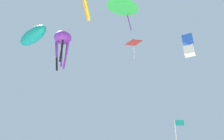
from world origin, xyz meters
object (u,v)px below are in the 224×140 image
Objects in this scene: kite_octopus_purple at (63,40)px; kite_diamond_red at (134,43)px; kite_inflatable_teal at (33,36)px; kite_box_blue at (188,46)px; kite_delta_green at (123,5)px.

kite_octopus_purple is 1.93× the size of kite_diamond_red.
kite_octopus_purple is at bearing 74.90° from kite_inflatable_teal.
kite_diamond_red is 1.35× the size of kite_box_blue.
kite_diamond_red reaches higher than kite_inflatable_teal.
kite_box_blue is (5.66, -12.57, -6.82)m from kite_diamond_red.
kite_inflatable_teal is 1.98× the size of kite_diamond_red.
kite_inflatable_teal is 2.67× the size of kite_box_blue.
kite_diamond_red is (2.56, 20.07, 6.22)m from kite_delta_green.
kite_box_blue is (8.22, 7.51, -0.60)m from kite_delta_green.
kite_delta_green is 0.59× the size of kite_inflatable_teal.
kite_box_blue is at bearing 111.00° from kite_octopus_purple.
kite_delta_green is 1.56× the size of kite_box_blue.
kite_octopus_purple is 13.00m from kite_diamond_red.
kite_inflatable_teal reaches higher than kite_box_blue.
kite_octopus_purple is (4.13, 2.56, 0.63)m from kite_inflatable_teal.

